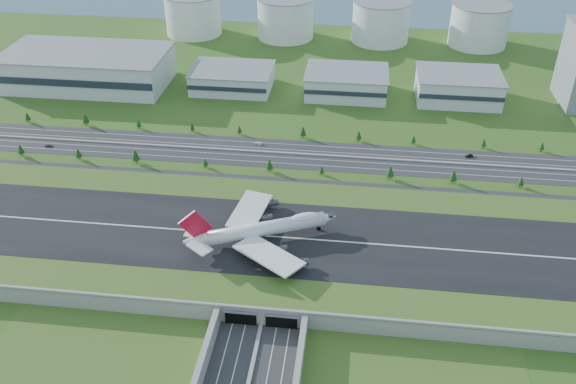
# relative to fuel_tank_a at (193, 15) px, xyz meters

# --- Properties ---
(ground) EXTENTS (1200.00, 1200.00, 0.00)m
(ground) POSITION_rel_fuel_tank_a_xyz_m (120.00, -310.00, -17.50)
(ground) COLOR #2B5B1C
(ground) RESTS_ON ground
(airfield_deck) EXTENTS (520.00, 100.00, 9.20)m
(airfield_deck) POSITION_rel_fuel_tank_a_xyz_m (120.00, -310.09, -13.38)
(airfield_deck) COLOR gray
(airfield_deck) RESTS_ON ground
(north_expressway) EXTENTS (560.00, 36.00, 0.12)m
(north_expressway) POSITION_rel_fuel_tank_a_xyz_m (120.00, -215.00, -17.44)
(north_expressway) COLOR #28282B
(north_expressway) RESTS_ON ground
(tree_row) EXTENTS (498.12, 48.62, 8.48)m
(tree_row) POSITION_rel_fuel_tank_a_xyz_m (123.53, -217.99, -12.97)
(tree_row) COLOR #3D2819
(tree_row) RESTS_ON ground
(hangar_west) EXTENTS (120.00, 60.00, 25.00)m
(hangar_west) POSITION_rel_fuel_tank_a_xyz_m (-50.00, -125.00, -5.00)
(hangar_west) COLOR silver
(hangar_west) RESTS_ON ground
(hangar_mid_a) EXTENTS (58.00, 42.00, 15.00)m
(hangar_mid_a) POSITION_rel_fuel_tank_a_xyz_m (60.00, -120.00, -10.00)
(hangar_mid_a) COLOR silver
(hangar_mid_a) RESTS_ON ground
(hangar_mid_b) EXTENTS (58.00, 42.00, 17.00)m
(hangar_mid_b) POSITION_rel_fuel_tank_a_xyz_m (145.00, -120.00, -9.00)
(hangar_mid_b) COLOR silver
(hangar_mid_b) RESTS_ON ground
(hangar_mid_c) EXTENTS (58.00, 42.00, 19.00)m
(hangar_mid_c) POSITION_rel_fuel_tank_a_xyz_m (225.00, -120.00, -8.00)
(hangar_mid_c) COLOR silver
(hangar_mid_c) RESTS_ON ground
(fuel_tank_a) EXTENTS (50.00, 50.00, 35.00)m
(fuel_tank_a) POSITION_rel_fuel_tank_a_xyz_m (0.00, 0.00, 0.00)
(fuel_tank_a) COLOR silver
(fuel_tank_a) RESTS_ON ground
(fuel_tank_b) EXTENTS (50.00, 50.00, 35.00)m
(fuel_tank_b) POSITION_rel_fuel_tank_a_xyz_m (85.00, 0.00, 0.00)
(fuel_tank_b) COLOR silver
(fuel_tank_b) RESTS_ON ground
(fuel_tank_c) EXTENTS (50.00, 50.00, 35.00)m
(fuel_tank_c) POSITION_rel_fuel_tank_a_xyz_m (170.00, 0.00, 0.00)
(fuel_tank_c) COLOR silver
(fuel_tank_c) RESTS_ON ground
(fuel_tank_d) EXTENTS (50.00, 50.00, 35.00)m
(fuel_tank_d) POSITION_rel_fuel_tank_a_xyz_m (255.00, 0.00, 0.00)
(fuel_tank_d) COLOR silver
(fuel_tank_d) RESTS_ON ground
(boeing_747) EXTENTS (70.54, 65.20, 23.24)m
(boeing_747) POSITION_rel_fuel_tank_a_xyz_m (113.12, -313.18, -2.94)
(boeing_747) COLOR silver
(boeing_747) RESTS_ON airfield_deck
(car_4) EXTENTS (4.90, 2.59, 1.59)m
(car_4) POSITION_rel_fuel_tank_a_xyz_m (-36.71, -224.17, -16.59)
(car_4) COLOR slate
(car_4) RESTS_ON ground
(car_5) EXTENTS (5.05, 3.43, 1.57)m
(car_5) POSITION_rel_fuel_tank_a_xyz_m (223.58, -205.62, -16.59)
(car_5) COLOR black
(car_5) RESTS_ON ground
(car_7) EXTENTS (5.89, 4.19, 1.58)m
(car_7) POSITION_rel_fuel_tank_a_xyz_m (93.39, -205.16, -16.59)
(car_7) COLOR white
(car_7) RESTS_ON ground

